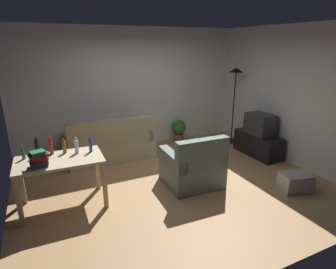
{
  "coord_description": "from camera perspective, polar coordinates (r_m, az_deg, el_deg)",
  "views": [
    {
      "loc": [
        -1.95,
        -3.83,
        2.33
      ],
      "look_at": [
        0.1,
        0.5,
        0.75
      ],
      "focal_mm": 29.44,
      "sensor_mm": 36.0,
      "label": 1
    }
  ],
  "objects": [
    {
      "name": "tv_stand",
      "position": [
        6.34,
        18.11,
        -1.93
      ],
      "size": [
        0.44,
        1.1,
        0.48
      ],
      "rotation": [
        0.0,
        0.0,
        1.57
      ],
      "color": "black",
      "rests_on": "ground_plane"
    },
    {
      "name": "wall_right",
      "position": [
        6.03,
        24.43,
        7.28
      ],
      "size": [
        0.1,
        4.4,
        2.7
      ],
      "primitive_type": "cube",
      "color": "silver",
      "rests_on": "ground_plane"
    },
    {
      "name": "torchiere_lamp",
      "position": [
        6.74,
        13.73,
        9.92
      ],
      "size": [
        0.32,
        0.32,
        1.81
      ],
      "color": "black",
      "rests_on": "ground_plane"
    },
    {
      "name": "bottle_blue",
      "position": [
        4.35,
        -15.76,
        -2.1
      ],
      "size": [
        0.05,
        0.05,
        0.25
      ],
      "color": "#2347A3",
      "rests_on": "desk"
    },
    {
      "name": "potted_plant",
      "position": [
        6.77,
        2.2,
        1.05
      ],
      "size": [
        0.36,
        0.36,
        0.57
      ],
      "color": "brown",
      "rests_on": "ground_plane"
    },
    {
      "name": "storage_box",
      "position": [
        5.09,
        24.91,
        -8.93
      ],
      "size": [
        0.55,
        0.45,
        0.3
      ],
      "primitive_type": "cube",
      "rotation": [
        0.0,
        0.0,
        -0.26
      ],
      "color": "#A8A399",
      "rests_on": "ground_plane"
    },
    {
      "name": "armchair",
      "position": [
        4.76,
        5.26,
        -6.81
      ],
      "size": [
        0.93,
        0.87,
        0.92
      ],
      "rotation": [
        0.0,
        0.0,
        3.1
      ],
      "color": "slate",
      "rests_on": "ground_plane"
    },
    {
      "name": "bottle_amber",
      "position": [
        4.43,
        -20.65,
        -2.42
      ],
      "size": [
        0.06,
        0.06,
        0.22
      ],
      "color": "#9E6019",
      "rests_on": "desk"
    },
    {
      "name": "couch",
      "position": [
        5.91,
        -11.75,
        -2.15
      ],
      "size": [
        1.76,
        0.84,
        0.92
      ],
      "rotation": [
        0.0,
        0.0,
        3.14
      ],
      "color": "tan",
      "rests_on": "ground_plane"
    },
    {
      "name": "bottle_dark",
      "position": [
        4.45,
        -25.43,
        -2.49
      ],
      "size": [
        0.06,
        0.06,
        0.29
      ],
      "color": "black",
      "rests_on": "desk"
    },
    {
      "name": "tv",
      "position": [
        6.21,
        18.54,
        2.06
      ],
      "size": [
        0.41,
        0.6,
        0.44
      ],
      "rotation": [
        0.0,
        0.0,
        1.57
      ],
      "color": "#2D2D33",
      "rests_on": "tv_stand"
    },
    {
      "name": "bottle_green",
      "position": [
        4.44,
        -27.8,
        -3.39
      ],
      "size": [
        0.05,
        0.05,
        0.22
      ],
      "color": "#1E722D",
      "rests_on": "desk"
    },
    {
      "name": "book_stack",
      "position": [
        4.06,
        -25.18,
        -4.69
      ],
      "size": [
        0.28,
        0.22,
        0.22
      ],
      "color": "navy",
      "rests_on": "desk"
    },
    {
      "name": "wall_rear",
      "position": [
        6.41,
        -7.44,
        9.31
      ],
      "size": [
        5.2,
        0.1,
        2.7
      ],
      "primitive_type": "cube",
      "color": "white",
      "rests_on": "ground_plane"
    },
    {
      "name": "desk",
      "position": [
        4.3,
        -21.42,
        -6.05
      ],
      "size": [
        1.22,
        0.73,
        0.76
      ],
      "rotation": [
        0.0,
        0.0,
        -0.02
      ],
      "color": "#C6B28E",
      "rests_on": "ground_plane"
    },
    {
      "name": "bottle_red",
      "position": [
        4.43,
        -23.05,
        -2.25
      ],
      "size": [
        0.06,
        0.06,
        0.28
      ],
      "color": "#AD2323",
      "rests_on": "desk"
    },
    {
      "name": "bottle_clear",
      "position": [
        4.35,
        -18.41,
        -2.37
      ],
      "size": [
        0.06,
        0.06,
        0.24
      ],
      "color": "silver",
      "rests_on": "desk"
    },
    {
      "name": "ground_plane",
      "position": [
        4.89,
        1.48,
        -10.32
      ],
      "size": [
        5.2,
        4.4,
        0.02
      ],
      "primitive_type": "cube",
      "color": "tan"
    }
  ]
}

